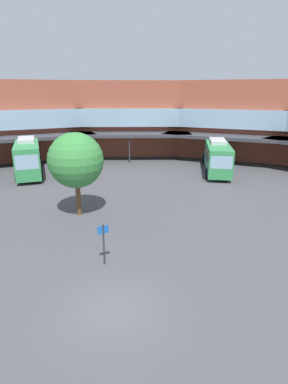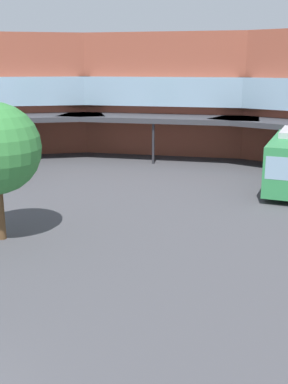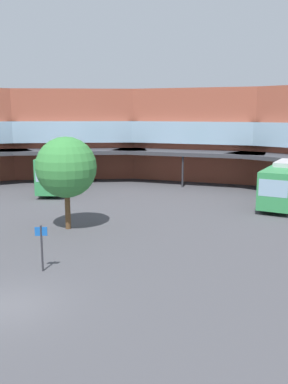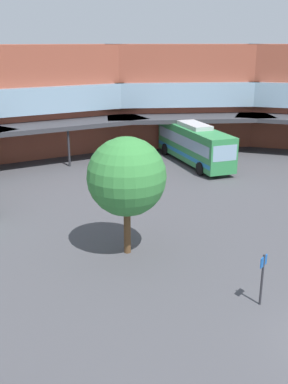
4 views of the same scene
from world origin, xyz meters
name	(u,v)px [view 4 (image 4 of 4)]	position (x,y,z in m)	size (l,w,h in m)	color
station_building	(87,115)	(0.00, 24.13, 5.18)	(77.90, 37.08, 10.32)	#9E4C38
bus_0	(194,143)	(10.28, 24.25, 1.85)	(4.19, 11.33, 3.65)	#338C4C
plaza_tree	(127,177)	(-3.44, 10.89, 4.16)	(4.03, 4.03, 6.19)	brown
stop_sign_post	(263,274)	(-0.83, 3.71, 1.44)	(0.57, 0.27, 2.34)	#2D2D33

